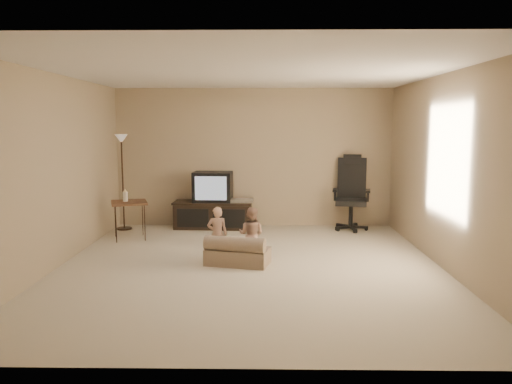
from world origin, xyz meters
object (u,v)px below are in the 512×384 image
floor_lamp (122,160)px  office_chair (351,203)px  toddler_left (217,234)px  toddler_right (251,234)px  tv_stand (213,205)px  child_sofa (237,253)px  side_table (129,203)px

floor_lamp → office_chair: bearing=1.3°
toddler_left → toddler_right: size_ratio=1.01×
tv_stand → office_chair: bearing=1.5°
child_sofa → office_chair: bearing=64.0°
office_chair → side_table: size_ratio=1.60×
tv_stand → side_table: size_ratio=1.73×
toddler_right → tv_stand: bearing=-53.7°
floor_lamp → child_sofa: floor_lamp is taller
toddler_left → toddler_right: 0.46m
office_chair → floor_lamp: bearing=-168.0°
side_table → child_sofa: 2.41m
child_sofa → toddler_right: bearing=58.2°
side_table → floor_lamp: floor_lamp is taller
tv_stand → child_sofa: tv_stand is taller
floor_lamp → toddler_right: (2.32, -2.06, -0.85)m
child_sofa → toddler_left: toddler_left is taller
tv_stand → toddler_right: (0.74, -2.20, -0.05)m
child_sofa → toddler_right: (0.19, 0.19, 0.21)m
tv_stand → floor_lamp: size_ratio=0.85×
side_table → floor_lamp: 1.02m
toddler_left → toddler_right: toddler_left is taller
child_sofa → floor_lamp: bearing=146.8°
floor_lamp → child_sofa: size_ratio=1.87×
tv_stand → toddler_left: 2.25m
tv_stand → floor_lamp: bearing=-171.8°
office_chair → floor_lamp: (-4.04, -0.09, 0.75)m
tv_stand → child_sofa: bearing=-74.1°
child_sofa → tv_stand: bearing=116.3°
tv_stand → office_chair: office_chair is taller
office_chair → child_sofa: 3.03m
child_sofa → toddler_left: 0.38m
floor_lamp → toddler_left: size_ratio=2.23×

